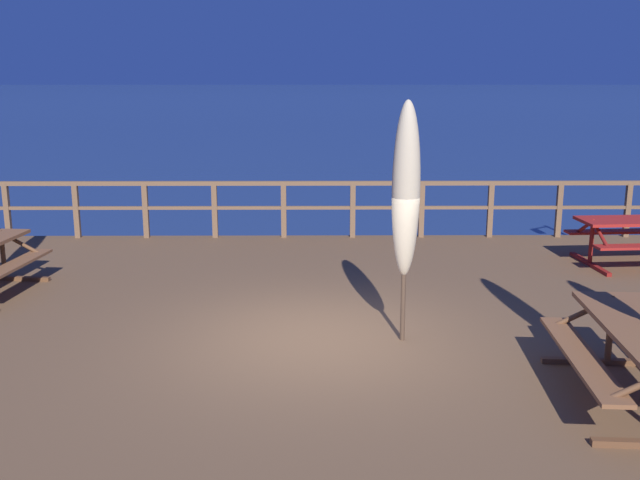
% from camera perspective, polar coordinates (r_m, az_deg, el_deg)
% --- Properties ---
extents(ground_plane, '(600.00, 600.00, 0.00)m').
position_cam_1_polar(ground_plane, '(9.01, 0.04, -12.40)').
color(ground_plane, navy).
extents(wooden_deck, '(14.85, 11.27, 0.79)m').
position_cam_1_polar(wooden_deck, '(8.85, 0.04, -10.08)').
color(wooden_deck, brown).
rests_on(wooden_deck, ground).
extents(railing_waterside_far, '(14.65, 0.10, 1.09)m').
position_cam_1_polar(railing_waterside_far, '(13.83, -0.14, 3.16)').
color(railing_waterside_far, brown).
rests_on(railing_waterside_far, wooden_deck).
extents(picnic_table_back_right, '(1.90, 1.53, 0.78)m').
position_cam_1_polar(picnic_table_back_right, '(12.90, 23.56, 0.60)').
color(picnic_table_back_right, maroon).
rests_on(picnic_table_back_right, wooden_deck).
extents(patio_umbrella_short_front, '(0.32, 0.32, 2.80)m').
position_cam_1_polar(patio_umbrella_short_front, '(8.23, 6.79, 3.85)').
color(patio_umbrella_short_front, '#4C3828').
rests_on(patio_umbrella_short_front, wooden_deck).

